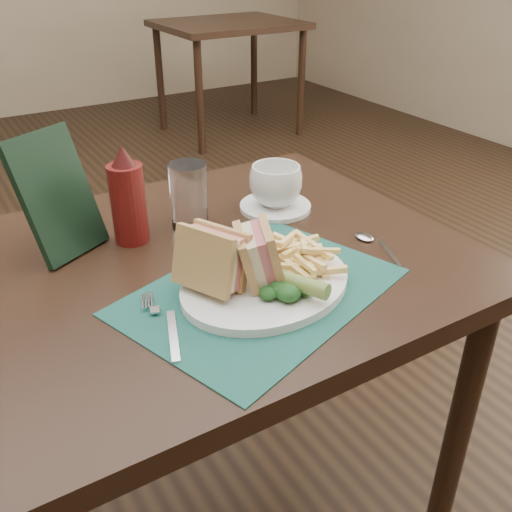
{
  "coord_description": "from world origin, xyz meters",
  "views": [
    {
      "loc": [
        -0.4,
        -1.31,
        1.26
      ],
      "look_at": [
        0.03,
        -0.62,
        0.8
      ],
      "focal_mm": 40.0,
      "sensor_mm": 36.0,
      "label": 1
    }
  ],
  "objects": [
    {
      "name": "ketchup_bottle",
      "position": [
        -0.1,
        -0.37,
        0.84
      ],
      "size": [
        0.08,
        0.08,
        0.19
      ],
      "primitive_type": null,
      "rotation": [
        0.0,
        0.0,
        -0.31
      ],
      "color": "#57100E",
      "rests_on": "table_main"
    },
    {
      "name": "floor",
      "position": [
        0.0,
        0.0,
        0.0
      ],
      "size": [
        7.0,
        7.0,
        0.0
      ],
      "primitive_type": "plane",
      "color": "black",
      "rests_on": "ground"
    },
    {
      "name": "placemat",
      "position": [
        0.01,
        -0.65,
        0.75
      ],
      "size": [
        0.51,
        0.43,
        0.0
      ],
      "primitive_type": "cube",
      "rotation": [
        0.0,
        0.0,
        0.32
      ],
      "color": "#174C42",
      "rests_on": "table_main"
    },
    {
      "name": "fries_pile",
      "position": [
        0.1,
        -0.64,
        0.79
      ],
      "size": [
        0.18,
        0.2,
        0.05
      ],
      "primitive_type": null,
      "color": "#F8D57C",
      "rests_on": "plate"
    },
    {
      "name": "table_bg_right",
      "position": [
        1.56,
        2.26,
        0.38
      ],
      "size": [
        0.9,
        0.75,
        0.75
      ],
      "primitive_type": null,
      "color": "black",
      "rests_on": "ground"
    },
    {
      "name": "check_presenter",
      "position": [
        -0.22,
        -0.35,
        0.86
      ],
      "size": [
        0.16,
        0.14,
        0.22
      ],
      "primitive_type": "cube",
      "rotation": [
        -0.31,
        0.0,
        0.49
      ],
      "color": "black",
      "rests_on": "table_main"
    },
    {
      "name": "plate",
      "position": [
        0.03,
        -0.65,
        0.76
      ],
      "size": [
        0.34,
        0.3,
        0.01
      ],
      "primitive_type": null,
      "rotation": [
        0.0,
        0.0,
        0.21
      ],
      "color": "white",
      "rests_on": "placemat"
    },
    {
      "name": "table_main",
      "position": [
        0.0,
        -0.5,
        0.38
      ],
      "size": [
        0.9,
        0.75,
        0.75
      ],
      "primitive_type": null,
      "color": "black",
      "rests_on": "ground"
    },
    {
      "name": "saucer",
      "position": [
        0.21,
        -0.39,
        0.76
      ],
      "size": [
        0.2,
        0.2,
        0.01
      ],
      "primitive_type": "cylinder",
      "rotation": [
        0.0,
        0.0,
        -0.4
      ],
      "color": "white",
      "rests_on": "table_main"
    },
    {
      "name": "coffee_cup",
      "position": [
        0.21,
        -0.39,
        0.8
      ],
      "size": [
        0.15,
        0.15,
        0.09
      ],
      "primitive_type": "imported",
      "rotation": [
        0.0,
        0.0,
        0.78
      ],
      "color": "white",
      "rests_on": "saucer"
    },
    {
      "name": "spoon",
      "position": [
        0.28,
        -0.64,
        0.76
      ],
      "size": [
        0.08,
        0.15,
        0.01
      ],
      "primitive_type": null,
      "rotation": [
        0.0,
        0.0,
        -0.36
      ],
      "color": "silver",
      "rests_on": "table_main"
    },
    {
      "name": "sandwich_half_b",
      "position": [
        -0.0,
        -0.64,
        0.82
      ],
      "size": [
        0.11,
        0.12,
        0.1
      ],
      "primitive_type": null,
      "rotation": [
        0.0,
        -0.24,
        -0.42
      ],
      "color": "tan",
      "rests_on": "plate"
    },
    {
      "name": "fork",
      "position": [
        -0.16,
        -0.66,
        0.76
      ],
      "size": [
        0.09,
        0.17,
        0.01
      ],
      "primitive_type": null,
      "rotation": [
        0.0,
        0.0,
        -0.35
      ],
      "color": "silver",
      "rests_on": "placemat"
    },
    {
      "name": "pickle_spear",
      "position": [
        0.04,
        -0.71,
        0.79
      ],
      "size": [
        0.07,
        0.12,
        0.03
      ],
      "primitive_type": "cylinder",
      "rotation": [
        1.54,
        0.0,
        0.43
      ],
      "color": "olive",
      "rests_on": "plate"
    },
    {
      "name": "sandwich_half_a",
      "position": [
        -0.08,
        -0.63,
        0.82
      ],
      "size": [
        0.12,
        0.13,
        0.11
      ],
      "primitive_type": null,
      "rotation": [
        0.0,
        0.24,
        0.45
      ],
      "color": "tan",
      "rests_on": "plate"
    },
    {
      "name": "drinking_glass",
      "position": [
        0.02,
        -0.38,
        0.81
      ],
      "size": [
        0.1,
        0.1,
        0.13
      ],
      "primitive_type": "cylinder",
      "rotation": [
        0.0,
        0.0,
        0.41
      ],
      "color": "white",
      "rests_on": "table_main"
    },
    {
      "name": "kale_garnish",
      "position": [
        0.03,
        -0.7,
        0.78
      ],
      "size": [
        0.11,
        0.08,
        0.03
      ],
      "primitive_type": null,
      "color": "#163C17",
      "rests_on": "plate"
    }
  ]
}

